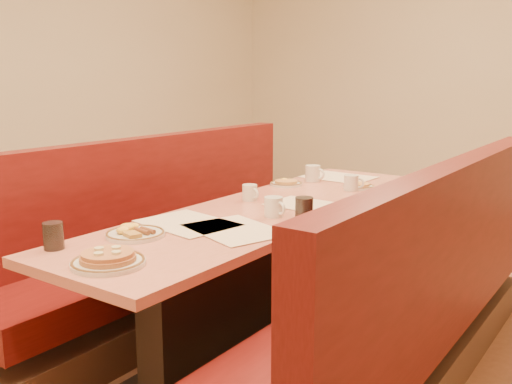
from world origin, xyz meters
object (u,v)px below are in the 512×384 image
Objects in this scene: coffee_mug_a at (274,207)px; soda_tumbler_mid at (304,209)px; soda_tumbler_near at (53,236)px; coffee_mug_b at (250,192)px; coffee_mug_c at (352,182)px; diner_table at (272,277)px; pancake_plate at (108,260)px; eggs_plate at (134,233)px; booth_left at (169,255)px; coffee_mug_d at (313,173)px; booth_right at (409,313)px.

soda_tumbler_mid reaches higher than coffee_mug_a.
coffee_mug_b is at bearing 84.97° from soda_tumbler_near.
soda_tumbler_near reaches higher than coffee_mug_c.
coffee_mug_c reaches higher than diner_table.
diner_table is 20.43× the size of coffee_mug_a.
coffee_mug_c is at bearing 103.46° from coffee_mug_a.
coffee_mug_b is 0.51m from soda_tumbler_mid.
pancake_plate reaches higher than eggs_plate.
soda_tumbler_near is at bearing -67.24° from booth_left.
coffee_mug_a is (0.28, 0.61, 0.03)m from eggs_plate.
coffee_mug_b is 0.69m from coffee_mug_d.
diner_table is at bearing 0.00° from booth_left.
pancake_plate is at bearing -80.26° from coffee_mug_a.
coffee_mug_c is at bearing 86.70° from pancake_plate.
coffee_mug_a is (-0.61, -0.17, 0.44)m from booth_right.
booth_left is at bearing 170.86° from soda_tumbler_mid.
soda_tumbler_near reaches higher than coffee_mug_a.
coffee_mug_b is at bearing 100.81° from pancake_plate.
booth_left is at bearing 180.00° from diner_table.
coffee_mug_d reaches higher than pancake_plate.
coffee_mug_c is (0.02, 0.78, -0.00)m from coffee_mug_a.
coffee_mug_b is at bearing 5.85° from booth_left.
booth_left is 1.39m from pancake_plate.
booth_left reaches higher than soda_tumbler_near.
coffee_mug_d is 1.82m from soda_tumbler_near.
booth_left is at bearing 112.76° from soda_tumbler_near.
soda_tumbler_near is (-1.01, -1.08, 0.44)m from booth_right.
pancake_plate is 2.23× the size of coffee_mug_c.
booth_left is 20.43× the size of coffee_mug_a.
eggs_plate is at bearing -125.74° from soda_tumbler_mid.
coffee_mug_b reaches higher than eggs_plate.
coffee_mug_d reaches higher than diner_table.
diner_table is at bearing -73.14° from coffee_mug_d.
diner_table is 23.68× the size of soda_tumbler_near.
coffee_mug_b is 0.83× the size of coffee_mug_d.
diner_table is 0.54m from soda_tumbler_mid.
pancake_plate is at bearing -1.58° from soda_tumbler_near.
coffee_mug_a is at bearing -68.70° from coffee_mug_d.
booth_left is 10.32× the size of eggs_plate.
diner_table is at bearing 75.44° from soda_tumbler_near.
eggs_plate is (-0.20, 0.31, -0.01)m from pancake_plate.
diner_table is 18.83× the size of coffee_mug_d.
soda_tumbler_mid reaches higher than pancake_plate.
booth_left is at bearing -163.10° from coffee_mug_c.
diner_table is at bearing 149.81° from soda_tumbler_mid.
eggs_plate is 2.09× the size of coffee_mug_c.
pancake_plate is at bearing -56.89° from eggs_plate.
coffee_mug_a is 1.00m from soda_tumbler_near.
pancake_plate is 0.93m from coffee_mug_a.
coffee_mug_d reaches higher than coffee_mug_c.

